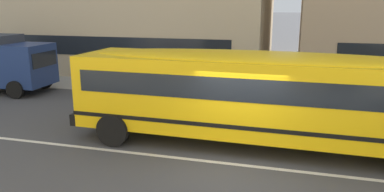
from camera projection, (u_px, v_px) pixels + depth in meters
The scene contains 4 objects.
ground_plane at pixel (236, 165), 10.24m from camera, with size 400.00×400.00×0.00m, color #424244.
sidewalk_far at pixel (263, 95), 18.16m from camera, with size 120.00×3.00×0.01m, color gray.
lane_centreline at pixel (236, 164), 10.24m from camera, with size 110.00×0.16×0.01m, color silver.
school_bus at pixel (267, 92), 11.13m from camera, with size 13.12×3.23×2.92m.
Camera 1 is at (1.38, -9.47, 4.28)m, focal length 34.90 mm.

